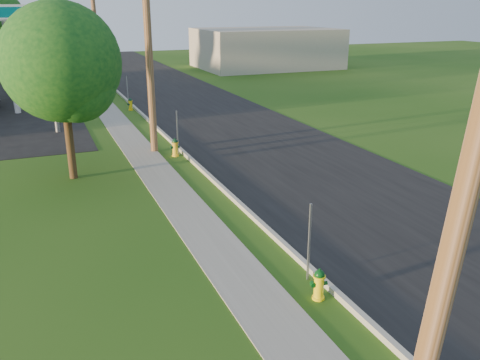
{
  "coord_description": "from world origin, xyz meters",
  "views": [
    {
      "loc": [
        -5.42,
        -5.36,
        6.4
      ],
      "look_at": [
        0.0,
        8.0,
        1.4
      ],
      "focal_mm": 38.0,
      "sensor_mm": 36.0,
      "label": 1
    }
  ],
  "objects_px": {
    "hydrant_mid": "(175,147)",
    "utility_pole_near": "(477,146)",
    "utility_pole_mid": "(148,40)",
    "tree_verge": "(64,67)",
    "utility_pole_far": "(96,27)",
    "hydrant_far": "(130,104)",
    "price_pylon": "(45,25)",
    "hydrant_near": "(319,284)"
  },
  "relations": [
    {
      "from": "utility_pole_far",
      "to": "price_pylon",
      "type": "relative_size",
      "value": 1.39
    },
    {
      "from": "tree_verge",
      "to": "hydrant_far",
      "type": "height_order",
      "value": "tree_verge"
    },
    {
      "from": "price_pylon",
      "to": "hydrant_near",
      "type": "bearing_deg",
      "value": -76.64
    },
    {
      "from": "utility_pole_mid",
      "to": "hydrant_mid",
      "type": "distance_m",
      "value": 4.74
    },
    {
      "from": "price_pylon",
      "to": "tree_verge",
      "type": "relative_size",
      "value": 1.04
    },
    {
      "from": "utility_pole_mid",
      "to": "hydrant_near",
      "type": "xyz_separation_m",
      "value": [
        0.65,
        -13.66,
        -4.57
      ]
    },
    {
      "from": "utility_pole_far",
      "to": "utility_pole_near",
      "type": "bearing_deg",
      "value": -90.0
    },
    {
      "from": "utility_pole_mid",
      "to": "tree_verge",
      "type": "height_order",
      "value": "utility_pole_mid"
    },
    {
      "from": "utility_pole_mid",
      "to": "hydrant_near",
      "type": "distance_m",
      "value": 14.42
    },
    {
      "from": "tree_verge",
      "to": "hydrant_near",
      "type": "xyz_separation_m",
      "value": [
        4.34,
        -11.01,
        -3.87
      ]
    },
    {
      "from": "price_pylon",
      "to": "tree_verge",
      "type": "bearing_deg",
      "value": -88.56
    },
    {
      "from": "price_pylon",
      "to": "hydrant_far",
      "type": "relative_size",
      "value": 8.6
    },
    {
      "from": "hydrant_mid",
      "to": "hydrant_far",
      "type": "height_order",
      "value": "hydrant_mid"
    },
    {
      "from": "utility_pole_near",
      "to": "utility_pole_far",
      "type": "xyz_separation_m",
      "value": [
        -0.0,
        36.0,
        0.0
      ]
    },
    {
      "from": "utility_pole_far",
      "to": "tree_verge",
      "type": "relative_size",
      "value": 1.44
    },
    {
      "from": "utility_pole_mid",
      "to": "hydrant_mid",
      "type": "bearing_deg",
      "value": -59.67
    },
    {
      "from": "utility_pole_mid",
      "to": "tree_verge",
      "type": "xyz_separation_m",
      "value": [
        -3.69,
        -2.65,
        -0.71
      ]
    },
    {
      "from": "utility_pole_near",
      "to": "price_pylon",
      "type": "bearing_deg",
      "value": 99.42
    },
    {
      "from": "price_pylon",
      "to": "hydrant_near",
      "type": "distance_m",
      "value": 20.33
    },
    {
      "from": "hydrant_far",
      "to": "utility_pole_far",
      "type": "bearing_deg",
      "value": 95.5
    },
    {
      "from": "utility_pole_mid",
      "to": "price_pylon",
      "type": "xyz_separation_m",
      "value": [
        -3.9,
        5.5,
        0.48
      ]
    },
    {
      "from": "utility_pole_far",
      "to": "hydrant_far",
      "type": "height_order",
      "value": "utility_pole_far"
    },
    {
      "from": "utility_pole_mid",
      "to": "utility_pole_far",
      "type": "relative_size",
      "value": 1.03
    },
    {
      "from": "tree_verge",
      "to": "hydrant_far",
      "type": "xyz_separation_m",
      "value": [
        4.47,
        12.63,
        -3.86
      ]
    },
    {
      "from": "utility_pole_far",
      "to": "hydrant_near",
      "type": "bearing_deg",
      "value": -88.83
    },
    {
      "from": "utility_pole_far",
      "to": "price_pylon",
      "type": "bearing_deg",
      "value": -107.33
    },
    {
      "from": "price_pylon",
      "to": "hydrant_near",
      "type": "height_order",
      "value": "price_pylon"
    },
    {
      "from": "utility_pole_near",
      "to": "hydrant_near",
      "type": "bearing_deg",
      "value": 81.49
    },
    {
      "from": "hydrant_far",
      "to": "hydrant_near",
      "type": "bearing_deg",
      "value": -90.3
    },
    {
      "from": "utility_pole_near",
      "to": "utility_pole_mid",
      "type": "distance_m",
      "value": 18.0
    },
    {
      "from": "utility_pole_mid",
      "to": "tree_verge",
      "type": "relative_size",
      "value": 1.48
    },
    {
      "from": "hydrant_near",
      "to": "hydrant_mid",
      "type": "distance_m",
      "value": 12.5
    },
    {
      "from": "utility_pole_near",
      "to": "hydrant_near",
      "type": "distance_m",
      "value": 6.23
    },
    {
      "from": "utility_pole_mid",
      "to": "utility_pole_far",
      "type": "xyz_separation_m",
      "value": [
        0.0,
        18.0,
        -0.15
      ]
    },
    {
      "from": "utility_pole_far",
      "to": "hydrant_mid",
      "type": "relative_size",
      "value": 11.46
    },
    {
      "from": "hydrant_mid",
      "to": "utility_pole_near",
      "type": "bearing_deg",
      "value": -92.3
    },
    {
      "from": "utility_pole_far",
      "to": "hydrant_near",
      "type": "xyz_separation_m",
      "value": [
        0.65,
        -31.66,
        -4.42
      ]
    },
    {
      "from": "price_pylon",
      "to": "hydrant_near",
      "type": "xyz_separation_m",
      "value": [
        4.55,
        -19.16,
        -5.05
      ]
    },
    {
      "from": "utility_pole_near",
      "to": "tree_verge",
      "type": "distance_m",
      "value": 15.8
    },
    {
      "from": "utility_pole_far",
      "to": "hydrant_mid",
      "type": "xyz_separation_m",
      "value": [
        0.68,
        -19.16,
        -4.4
      ]
    },
    {
      "from": "price_pylon",
      "to": "hydrant_far",
      "type": "distance_m",
      "value": 8.21
    },
    {
      "from": "utility_pole_near",
      "to": "utility_pole_far",
      "type": "bearing_deg",
      "value": 90.0
    }
  ]
}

